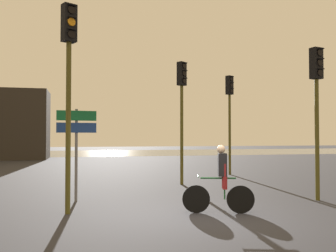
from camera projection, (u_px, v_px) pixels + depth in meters
ground_plane at (197, 218)px, 8.36m from camera, size 120.00×120.00×0.00m
water_strip at (104, 153)px, 41.77m from camera, size 80.00×16.00×0.01m
traffic_light_near_right at (317, 94)px, 10.76m from camera, size 0.37×0.39×4.38m
traffic_light_near_left at (69, 69)px, 8.89m from camera, size 0.39×0.41×4.98m
traffic_light_far_right at (230, 106)px, 17.98m from camera, size 0.39×0.41×4.75m
traffic_light_center at (182, 100)px, 14.30m from camera, size 0.40×0.42×4.68m
direction_sign_post at (76, 137)px, 10.52m from camera, size 1.10×0.17×2.60m
cyclist at (221, 179)px, 8.89m from camera, size 1.65×0.62×1.62m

